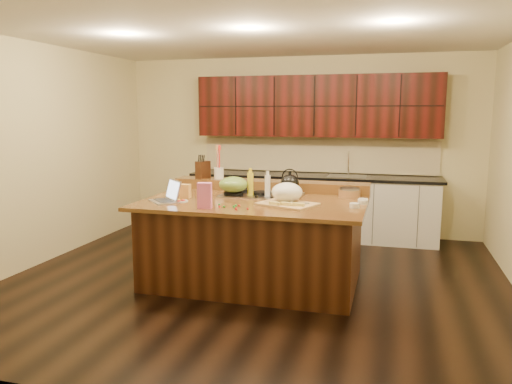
# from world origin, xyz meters

# --- Properties ---
(room) EXTENTS (5.52, 5.02, 2.72)m
(room) POSITION_xyz_m (0.00, 0.00, 1.35)
(room) COLOR black
(room) RESTS_ON ground
(island) EXTENTS (2.40, 1.60, 0.92)m
(island) POSITION_xyz_m (0.00, 0.00, 0.46)
(island) COLOR black
(island) RESTS_ON ground
(back_ledge) EXTENTS (2.40, 0.30, 0.12)m
(back_ledge) POSITION_xyz_m (0.00, 0.70, 0.98)
(back_ledge) COLOR black
(back_ledge) RESTS_ON island
(cooktop) EXTENTS (0.92, 0.52, 0.05)m
(cooktop) POSITION_xyz_m (0.00, 0.30, 0.94)
(cooktop) COLOR gray
(cooktop) RESTS_ON island
(back_counter) EXTENTS (3.70, 0.66, 2.40)m
(back_counter) POSITION_xyz_m (0.30, 2.23, 0.98)
(back_counter) COLOR silver
(back_counter) RESTS_ON ground
(kettle) EXTENTS (0.28, 0.28, 0.19)m
(kettle) POSITION_xyz_m (0.30, 0.43, 1.06)
(kettle) COLOR black
(kettle) RESTS_ON cooktop
(green_bowl) EXTENTS (0.33, 0.33, 0.18)m
(green_bowl) POSITION_xyz_m (-0.30, 0.17, 1.06)
(green_bowl) COLOR olive
(green_bowl) RESTS_ON cooktop
(laptop) EXTENTS (0.42, 0.42, 0.23)m
(laptop) POSITION_xyz_m (-0.87, -0.35, 0.98)
(laptop) COLOR #B7B7BC
(laptop) RESTS_ON island
(oil_bottle) EXTENTS (0.09, 0.09, 0.27)m
(oil_bottle) POSITION_xyz_m (-0.11, 0.22, 1.06)
(oil_bottle) COLOR gold
(oil_bottle) RESTS_ON island
(vinegar_bottle) EXTENTS (0.08, 0.08, 0.25)m
(vinegar_bottle) POSITION_xyz_m (0.09, 0.20, 1.04)
(vinegar_bottle) COLOR silver
(vinegar_bottle) RESTS_ON island
(wooden_tray) EXTENTS (0.67, 0.58, 0.23)m
(wooden_tray) POSITION_xyz_m (0.39, -0.16, 1.02)
(wooden_tray) COLOR tan
(wooden_tray) RESTS_ON island
(ramekin_a) EXTENTS (0.11, 0.11, 0.04)m
(ramekin_a) POSITION_xyz_m (1.15, 0.06, 0.94)
(ramekin_a) COLOR white
(ramekin_a) RESTS_ON island
(ramekin_b) EXTENTS (0.11, 0.11, 0.04)m
(ramekin_b) POSITION_xyz_m (1.08, -0.16, 0.94)
(ramekin_b) COLOR white
(ramekin_b) RESTS_ON island
(ramekin_c) EXTENTS (0.12, 0.12, 0.04)m
(ramekin_c) POSITION_xyz_m (1.15, 0.14, 0.94)
(ramekin_c) COLOR white
(ramekin_c) RESTS_ON island
(strainer_bowl) EXTENTS (0.27, 0.27, 0.09)m
(strainer_bowl) POSITION_xyz_m (0.98, 0.43, 0.97)
(strainer_bowl) COLOR #996B3F
(strainer_bowl) RESTS_ON island
(kitchen_timer) EXTENTS (0.08, 0.08, 0.07)m
(kitchen_timer) POSITION_xyz_m (0.46, -0.26, 0.96)
(kitchen_timer) COLOR silver
(kitchen_timer) RESTS_ON island
(pink_bag) EXTENTS (0.15, 0.09, 0.26)m
(pink_bag) POSITION_xyz_m (-0.35, -0.59, 1.05)
(pink_bag) COLOR pink
(pink_bag) RESTS_ON island
(candy_plate) EXTENTS (0.20, 0.20, 0.01)m
(candy_plate) POSITION_xyz_m (-0.75, -0.32, 0.93)
(candy_plate) COLOR white
(candy_plate) RESTS_ON island
(package_box) EXTENTS (0.11, 0.08, 0.16)m
(package_box) POSITION_xyz_m (-0.78, -0.10, 1.00)
(package_box) COLOR #ECAD53
(package_box) RESTS_ON island
(utensil_crock) EXTENTS (0.13, 0.13, 0.14)m
(utensil_crock) POSITION_xyz_m (-0.66, 0.70, 1.11)
(utensil_crock) COLOR white
(utensil_crock) RESTS_ON back_ledge
(knife_block) EXTENTS (0.16, 0.20, 0.21)m
(knife_block) POSITION_xyz_m (-0.88, 0.70, 1.15)
(knife_block) COLOR black
(knife_block) RESTS_ON back_ledge
(gumdrop_0) EXTENTS (0.02, 0.02, 0.02)m
(gumdrop_0) POSITION_xyz_m (-0.04, -0.55, 0.93)
(gumdrop_0) COLOR red
(gumdrop_0) RESTS_ON island
(gumdrop_1) EXTENTS (0.02, 0.02, 0.02)m
(gumdrop_1) POSITION_xyz_m (-0.27, -0.40, 0.93)
(gumdrop_1) COLOR #198C26
(gumdrop_1) RESTS_ON island
(gumdrop_2) EXTENTS (0.02, 0.02, 0.02)m
(gumdrop_2) POSITION_xyz_m (-0.22, -0.52, 0.93)
(gumdrop_2) COLOR red
(gumdrop_2) RESTS_ON island
(gumdrop_3) EXTENTS (0.02, 0.02, 0.02)m
(gumdrop_3) POSITION_xyz_m (-0.09, -0.46, 0.93)
(gumdrop_3) COLOR #198C26
(gumdrop_3) RESTS_ON island
(gumdrop_4) EXTENTS (0.02, 0.02, 0.02)m
(gumdrop_4) POSITION_xyz_m (-0.05, -0.40, 0.93)
(gumdrop_4) COLOR red
(gumdrop_4) RESTS_ON island
(gumdrop_5) EXTENTS (0.02, 0.02, 0.02)m
(gumdrop_5) POSITION_xyz_m (-0.09, -0.41, 0.93)
(gumdrop_5) COLOR #198C26
(gumdrop_5) RESTS_ON island
(gumdrop_6) EXTENTS (0.02, 0.02, 0.02)m
(gumdrop_6) POSITION_xyz_m (0.08, -0.55, 0.93)
(gumdrop_6) COLOR red
(gumdrop_6) RESTS_ON island
(gumdrop_7) EXTENTS (0.02, 0.02, 0.02)m
(gumdrop_7) POSITION_xyz_m (-0.06, -0.52, 0.93)
(gumdrop_7) COLOR #198C26
(gumdrop_7) RESTS_ON island
(gumdrop_8) EXTENTS (0.02, 0.02, 0.02)m
(gumdrop_8) POSITION_xyz_m (-0.02, -0.60, 0.93)
(gumdrop_8) COLOR red
(gumdrop_8) RESTS_ON island
(gumdrop_9) EXTENTS (0.02, 0.02, 0.02)m
(gumdrop_9) POSITION_xyz_m (-0.18, -0.50, 0.93)
(gumdrop_9) COLOR #198C26
(gumdrop_9) RESTS_ON island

